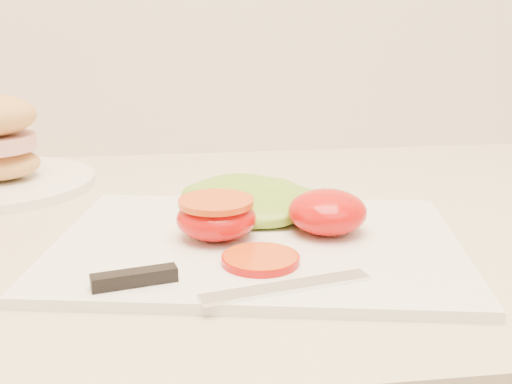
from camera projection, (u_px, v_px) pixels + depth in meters
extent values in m
cube|color=white|center=(257.00, 245.00, 0.61)|extent=(0.43, 0.35, 0.01)
ellipsoid|color=#B61006|center=(327.00, 212.00, 0.63)|extent=(0.08, 0.08, 0.04)
ellipsoid|color=#B61006|center=(216.00, 218.00, 0.61)|extent=(0.08, 0.08, 0.04)
cylinder|color=#B9300B|center=(216.00, 202.00, 0.61)|extent=(0.07, 0.07, 0.01)
cylinder|color=#DA5113|center=(261.00, 259.00, 0.56)|extent=(0.07, 0.07, 0.01)
ellipsoid|color=#88BF32|center=(247.00, 200.00, 0.69)|extent=(0.19, 0.18, 0.03)
ellipsoid|color=#88BF32|center=(292.00, 203.00, 0.69)|extent=(0.12, 0.12, 0.02)
cube|color=silver|center=(286.00, 287.00, 0.51)|extent=(0.14, 0.05, 0.00)
cube|color=black|center=(134.00, 278.00, 0.51)|extent=(0.07, 0.03, 0.01)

